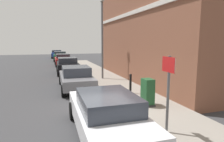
# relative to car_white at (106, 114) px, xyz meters

# --- Properties ---
(ground) EXTENTS (80.00, 80.00, 0.00)m
(ground) POSITION_rel_car_white_xyz_m (0.60, 2.68, -0.72)
(ground) COLOR #38383A
(sidewalk) EXTENTS (2.45, 30.00, 0.15)m
(sidewalk) POSITION_rel_car_white_xyz_m (2.57, 8.68, -0.65)
(sidewalk) COLOR gray
(sidewalk) RESTS_ON ground
(corner_building) EXTENTS (7.74, 13.35, 7.91)m
(corner_building) POSITION_rel_car_white_xyz_m (7.62, 7.35, 3.23)
(corner_building) COLOR brown
(corner_building) RESTS_ON ground
(car_white) EXTENTS (1.90, 4.47, 1.37)m
(car_white) POSITION_rel_car_white_xyz_m (0.00, 0.00, 0.00)
(car_white) COLOR silver
(car_white) RESTS_ON ground
(car_grey) EXTENTS (1.97, 4.34, 1.39)m
(car_grey) POSITION_rel_car_white_xyz_m (-0.03, 6.41, -0.01)
(car_grey) COLOR slate
(car_grey) RESTS_ON ground
(car_black) EXTENTS (1.99, 3.98, 1.46)m
(car_black) POSITION_rel_car_white_xyz_m (0.04, 12.65, 0.03)
(car_black) COLOR black
(car_black) RESTS_ON ground
(car_red) EXTENTS (1.90, 3.99, 1.41)m
(car_red) POSITION_rel_car_white_xyz_m (0.08, 19.01, 0.01)
(car_red) COLOR maroon
(car_red) RESTS_ON ground
(car_green) EXTENTS (2.02, 4.01, 1.43)m
(car_green) POSITION_rel_car_white_xyz_m (0.09, 25.22, 0.02)
(car_green) COLOR #195933
(car_green) RESTS_ON ground
(car_blue) EXTENTS (1.99, 4.37, 1.40)m
(car_blue) POSITION_rel_car_white_xyz_m (-0.15, 31.45, 0.01)
(car_blue) COLOR navy
(car_blue) RESTS_ON ground
(utility_cabinet) EXTENTS (0.46, 0.61, 1.15)m
(utility_cabinet) POSITION_rel_car_white_xyz_m (2.39, 1.90, -0.04)
(utility_cabinet) COLOR #1E4C28
(utility_cabinet) RESTS_ON sidewalk
(bollard_near_cabinet) EXTENTS (0.14, 0.14, 1.04)m
(bollard_near_cabinet) POSITION_rel_car_white_xyz_m (2.49, 3.97, -0.02)
(bollard_near_cabinet) COLOR black
(bollard_near_cabinet) RESTS_ON sidewalk
(street_sign) EXTENTS (0.08, 0.60, 2.30)m
(street_sign) POSITION_rel_car_white_xyz_m (1.71, -0.55, 0.94)
(street_sign) COLOR #59595B
(street_sign) RESTS_ON sidewalk
(lamppost) EXTENTS (0.20, 0.44, 5.72)m
(lamppost) POSITION_rel_car_white_xyz_m (2.21, 8.57, 2.58)
(lamppost) COLOR #59595B
(lamppost) RESTS_ON sidewalk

